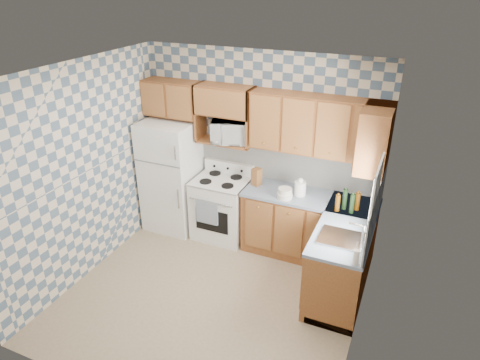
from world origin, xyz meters
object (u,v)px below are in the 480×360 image
object	(u,v)px
refrigerator	(172,176)
electric_kettle	(300,188)
microwave	(232,131)
stove_body	(222,208)

from	to	relation	value
refrigerator	electric_kettle	world-z (taller)	refrigerator
microwave	stove_body	bearing A→B (deg)	-140.65
refrigerator	electric_kettle	bearing A→B (deg)	0.66
microwave	electric_kettle	bearing A→B (deg)	-28.07
refrigerator	stove_body	xyz separation A→B (m)	(0.80, 0.03, -0.39)
refrigerator	stove_body	size ratio (longest dim) A/B	1.87
microwave	electric_kettle	xyz separation A→B (m)	(1.05, -0.17, -0.59)
refrigerator	electric_kettle	xyz separation A→B (m)	(1.96, 0.02, 0.18)
stove_body	electric_kettle	xyz separation A→B (m)	(1.16, -0.00, 0.57)
stove_body	electric_kettle	size ratio (longest dim) A/B	4.71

